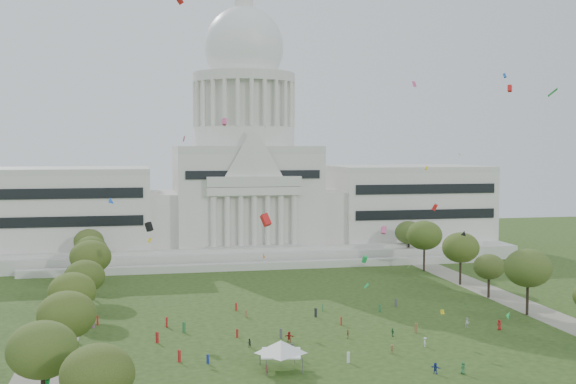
# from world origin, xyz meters

# --- Properties ---
(ground) EXTENTS (400.00, 400.00, 0.00)m
(ground) POSITION_xyz_m (0.00, 0.00, 0.00)
(ground) COLOR #284215
(ground) RESTS_ON ground
(capitol) EXTENTS (160.00, 64.50, 91.30)m
(capitol) POSITION_xyz_m (0.00, 113.59, 22.30)
(capitol) COLOR beige
(capitol) RESTS_ON ground
(path_left) EXTENTS (8.00, 160.00, 0.04)m
(path_left) POSITION_xyz_m (-48.00, 30.00, 0.02)
(path_left) COLOR gray
(path_left) RESTS_ON ground
(path_right) EXTENTS (8.00, 160.00, 0.04)m
(path_right) POSITION_xyz_m (48.00, 30.00, 0.02)
(path_right) COLOR gray
(path_right) RESTS_ON ground
(row_tree_l_0) EXTENTS (8.85, 8.85, 12.59)m
(row_tree_l_0) POSITION_xyz_m (-45.26, -21.68, 8.95)
(row_tree_l_0) COLOR black
(row_tree_l_0) RESTS_ON ground
(row_tree_l_1) EXTENTS (8.86, 8.86, 12.59)m
(row_tree_l_1) POSITION_xyz_m (-44.07, -2.96, 8.95)
(row_tree_l_1) COLOR black
(row_tree_l_1) RESTS_ON ground
(row_tree_l_2) EXTENTS (8.42, 8.42, 11.97)m
(row_tree_l_2) POSITION_xyz_m (-45.04, 17.30, 8.51)
(row_tree_l_2) COLOR black
(row_tree_l_2) RESTS_ON ground
(row_tree_r_2) EXTENTS (9.55, 9.55, 13.58)m
(row_tree_r_2) POSITION_xyz_m (44.17, 17.44, 9.66)
(row_tree_r_2) COLOR black
(row_tree_r_2) RESTS_ON ground
(row_tree_l_3) EXTENTS (8.12, 8.12, 11.55)m
(row_tree_l_3) POSITION_xyz_m (-44.09, 33.92, 8.21)
(row_tree_l_3) COLOR black
(row_tree_l_3) RESTS_ON ground
(row_tree_r_3) EXTENTS (7.01, 7.01, 9.98)m
(row_tree_r_3) POSITION_xyz_m (44.40, 34.48, 7.08)
(row_tree_r_3) COLOR black
(row_tree_r_3) RESTS_ON ground
(row_tree_l_4) EXTENTS (9.29, 9.29, 13.21)m
(row_tree_l_4) POSITION_xyz_m (-44.08, 52.42, 9.39)
(row_tree_l_4) COLOR black
(row_tree_l_4) RESTS_ON ground
(row_tree_r_4) EXTENTS (9.19, 9.19, 13.06)m
(row_tree_r_4) POSITION_xyz_m (44.76, 50.04, 9.29)
(row_tree_r_4) COLOR black
(row_tree_r_4) RESTS_ON ground
(row_tree_l_5) EXTENTS (8.33, 8.33, 11.85)m
(row_tree_l_5) POSITION_xyz_m (-45.22, 71.01, 8.42)
(row_tree_l_5) COLOR black
(row_tree_l_5) RESTS_ON ground
(row_tree_r_5) EXTENTS (9.82, 9.82, 13.96)m
(row_tree_r_5) POSITION_xyz_m (43.49, 70.19, 9.93)
(row_tree_r_5) COLOR black
(row_tree_r_5) RESTS_ON ground
(row_tree_l_6) EXTENTS (8.19, 8.19, 11.64)m
(row_tree_l_6) POSITION_xyz_m (-46.87, 89.14, 8.27)
(row_tree_l_6) COLOR black
(row_tree_l_6) RESTS_ON ground
(row_tree_r_6) EXTENTS (8.42, 8.42, 11.97)m
(row_tree_r_6) POSITION_xyz_m (45.96, 88.13, 8.51)
(row_tree_r_6) COLOR black
(row_tree_r_6) RESTS_ON ground
(near_tree_0) EXTENTS (8.47, 8.47, 12.04)m
(near_tree_0) POSITION_xyz_m (-38.00, -32.00, 8.56)
(near_tree_0) COLOR black
(near_tree_0) RESTS_ON ground
(event_tent) EXTENTS (9.87, 9.87, 4.68)m
(event_tent) POSITION_xyz_m (-12.04, -7.76, 3.63)
(event_tent) COLOR #4C4C4C
(event_tent) RESTS_ON ground
(person_0) EXTENTS (0.93, 1.12, 1.96)m
(person_0) POSITION_xyz_m (32.70, 7.47, 0.98)
(person_0) COLOR #B21E1E
(person_0) RESTS_ON ground
(person_2) EXTENTS (1.12, 0.92, 1.99)m
(person_2) POSITION_xyz_m (27.51, 10.03, 0.99)
(person_2) COLOR silver
(person_2) RESTS_ON ground
(person_3) EXTENTS (1.04, 1.08, 1.53)m
(person_3) POSITION_xyz_m (7.74, -2.98, 0.77)
(person_3) COLOR olive
(person_3) RESTS_ON ground
(person_4) EXTENTS (0.81, 1.04, 1.56)m
(person_4) POSITION_xyz_m (3.20, 7.54, 0.78)
(person_4) COLOR olive
(person_4) RESTS_ON ground
(person_5) EXTENTS (1.89, 1.30, 1.89)m
(person_5) POSITION_xyz_m (-7.61, 7.22, 0.95)
(person_5) COLOR #B21E1E
(person_5) RESTS_ON ground
(person_6) EXTENTS (0.79, 1.03, 1.88)m
(person_6) POSITION_xyz_m (14.53, -15.40, 0.94)
(person_6) COLOR #33723F
(person_6) RESTS_ON ground
(person_7) EXTENTS (0.68, 0.65, 1.50)m
(person_7) POSITION_xyz_m (-14.63, -9.72, 0.75)
(person_7) COLOR #B21E1E
(person_7) RESTS_ON ground
(person_8) EXTENTS (0.79, 0.54, 1.54)m
(person_8) POSITION_xyz_m (-14.98, 5.37, 0.77)
(person_8) COLOR #26262B
(person_8) RESTS_ON ground
(person_9) EXTENTS (0.78, 1.18, 1.67)m
(person_9) POSITION_xyz_m (14.66, -0.40, 0.84)
(person_9) COLOR silver
(person_9) RESTS_ON ground
(person_10) EXTENTS (0.77, 1.03, 1.57)m
(person_10) POSITION_xyz_m (11.48, 7.01, 0.78)
(person_10) COLOR #33723F
(person_10) RESTS_ON ground
(person_11) EXTENTS (1.57, 1.57, 1.72)m
(person_11) POSITION_xyz_m (10.47, -14.52, 0.86)
(person_11) COLOR navy
(person_11) RESTS_ON ground
(distant_crowd) EXTENTS (62.95, 40.02, 1.95)m
(distant_crowd) POSITION_xyz_m (-14.50, 13.96, 0.88)
(distant_crowd) COLOR #994C8C
(distant_crowd) RESTS_ON ground
(kite_swarm) EXTENTS (100.08, 98.19, 67.11)m
(kite_swarm) POSITION_xyz_m (0.94, 9.00, 24.63)
(kite_swarm) COLOR yellow
(kite_swarm) RESTS_ON ground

